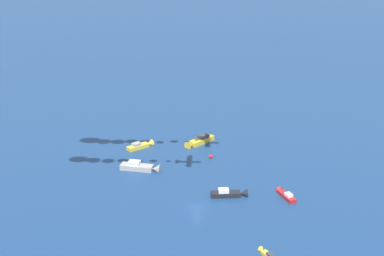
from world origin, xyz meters
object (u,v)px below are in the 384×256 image
(motorboat_offshore, at_px, (286,195))
(motorboat_mid_cluster, at_px, (267,254))
(motorboat_inshore, at_px, (231,194))
(motorboat_near_centre, at_px, (141,145))
(motorboat_far_port, at_px, (142,167))
(marker_buoy, at_px, (211,156))
(motorboat_far_stbd, at_px, (199,141))

(motorboat_offshore, relative_size, motorboat_mid_cluster, 1.32)
(motorboat_inshore, bearing_deg, motorboat_near_centre, -91.67)
(motorboat_near_centre, xyz_separation_m, motorboat_far_port, (8.48, 12.21, 0.20))
(motorboat_inshore, relative_size, marker_buoy, 3.92)
(motorboat_offshore, bearing_deg, motorboat_inshore, -41.52)
(motorboat_mid_cluster, xyz_separation_m, marker_buoy, (-23.25, -43.43, -0.01))
(motorboat_near_centre, xyz_separation_m, motorboat_far_stbd, (-13.77, 8.00, 0.15))
(motorboat_mid_cluster, height_order, marker_buoy, marker_buoy)
(motorboat_far_stbd, bearing_deg, motorboat_offshore, 81.97)
(motorboat_inshore, distance_m, motorboat_mid_cluster, 26.61)
(motorboat_inshore, height_order, motorboat_mid_cluster, motorboat_inshore)
(motorboat_near_centre, height_order, motorboat_far_stbd, motorboat_far_stbd)
(motorboat_inshore, bearing_deg, motorboat_far_port, -73.51)
(motorboat_inshore, xyz_separation_m, marker_buoy, (-11.09, -19.76, -0.28))
(motorboat_mid_cluster, bearing_deg, marker_buoy, -118.17)
(motorboat_near_centre, distance_m, motorboat_offshore, 46.43)
(motorboat_mid_cluster, bearing_deg, motorboat_far_port, -95.59)
(marker_buoy, bearing_deg, motorboat_far_port, -15.80)
(motorboat_near_centre, distance_m, motorboat_mid_cluster, 62.29)
(motorboat_far_port, relative_size, motorboat_mid_cluster, 1.87)
(motorboat_far_stbd, relative_size, marker_buoy, 4.74)
(motorboat_far_port, xyz_separation_m, motorboat_inshore, (-7.40, 24.99, -0.14))
(motorboat_far_stbd, xyz_separation_m, motorboat_offshore, (5.31, 37.65, -0.24))
(motorboat_far_port, height_order, motorboat_mid_cluster, motorboat_far_port)
(motorboat_far_stbd, relative_size, motorboat_offshore, 1.44)
(motorboat_near_centre, relative_size, motorboat_far_port, 0.81)
(motorboat_inshore, bearing_deg, marker_buoy, -119.30)
(motorboat_inshore, distance_m, motorboat_offshore, 12.75)
(motorboat_near_centre, bearing_deg, motorboat_far_port, 55.20)
(motorboat_offshore, xyz_separation_m, motorboat_mid_cluster, (21.71, 15.21, -0.13))
(marker_buoy, bearing_deg, motorboat_near_centre, -60.15)
(motorboat_far_port, xyz_separation_m, motorboat_mid_cluster, (4.77, 48.66, -0.41))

